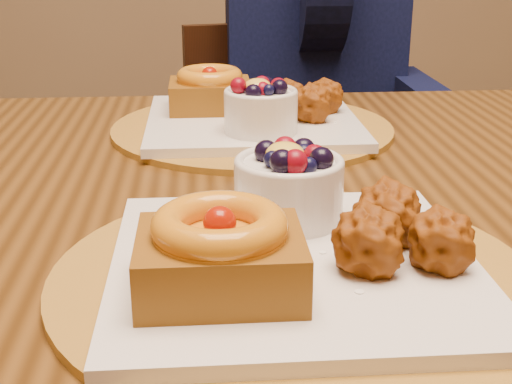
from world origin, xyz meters
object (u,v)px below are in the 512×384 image
Objects in this scene: place_setting_far at (250,114)px; chair_far at (286,198)px; dining_table at (267,251)px; place_setting_near at (289,246)px; diner at (314,33)px.

place_setting_far is 0.63m from chair_far.
place_setting_far is (-0.00, 0.21, 0.10)m from dining_table.
place_setting_near is 0.46× the size of chair_far.
place_setting_far is at bearing 89.96° from place_setting_near.
dining_table is 0.24m from place_setting_near.
chair_far is 0.36m from diner.
place_setting_far is 0.46× the size of chair_far.
chair_far is at bearing 83.07° from place_setting_near.
place_setting_near is at bearing -90.04° from place_setting_far.
place_setting_near is at bearing -107.79° from chair_far.
diner reaches higher than place_setting_far.
place_setting_near is at bearing -90.87° from dining_table.
chair_far is at bearing 77.61° from place_setting_far.
place_setting_near is 1.00× the size of place_setting_far.
place_setting_far is at bearing -113.25° from chair_far.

